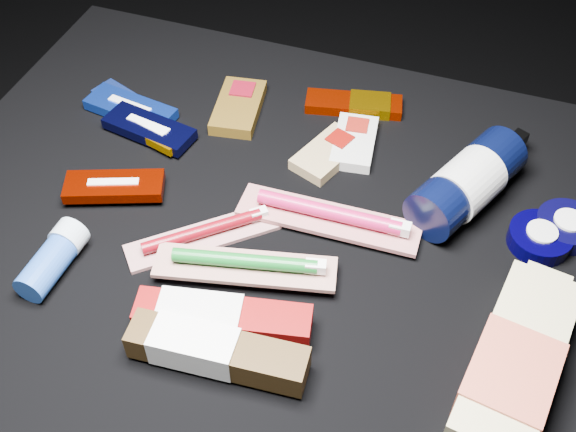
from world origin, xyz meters
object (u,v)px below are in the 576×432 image
(lotion_bottle, at_px, (467,183))
(deodorant_stick, at_px, (53,259))
(toothpaste_carton_red, at_px, (215,318))
(bodywash_bottle, at_px, (515,366))

(lotion_bottle, relative_size, deodorant_stick, 2.17)
(toothpaste_carton_red, bearing_deg, lotion_bottle, 39.69)
(bodywash_bottle, height_order, toothpaste_carton_red, bodywash_bottle)
(lotion_bottle, distance_m, bodywash_bottle, 0.27)
(lotion_bottle, height_order, deodorant_stick, lotion_bottle)
(bodywash_bottle, bearing_deg, toothpaste_carton_red, -163.06)
(lotion_bottle, xyz_separation_m, deodorant_stick, (-0.45, -0.28, -0.02))
(bodywash_bottle, xyz_separation_m, deodorant_stick, (-0.55, -0.03, -0.00))
(lotion_bottle, relative_size, toothpaste_carton_red, 1.11)
(bodywash_bottle, relative_size, toothpaste_carton_red, 1.24)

